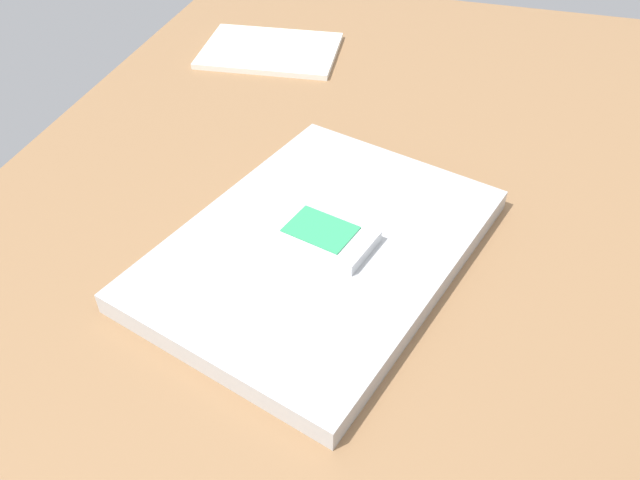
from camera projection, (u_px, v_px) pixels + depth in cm
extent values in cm
cube|color=olive|center=(352.00, 213.00, 67.87)|extent=(120.00, 80.00, 3.00)
cube|color=#B7BABC|center=(320.00, 247.00, 59.93)|extent=(39.14, 33.15, 2.16)
cube|color=silver|center=(321.00, 234.00, 58.77)|extent=(8.11, 11.06, 1.18)
cube|color=#33A566|center=(321.00, 229.00, 58.34)|extent=(5.89, 7.10, 0.14)
cube|color=white|center=(270.00, 50.00, 93.50)|extent=(16.16, 20.91, 0.80)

